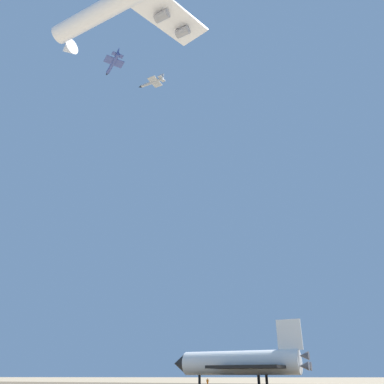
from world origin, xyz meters
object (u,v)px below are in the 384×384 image
at_px(chase_jet_lead, 152,82).
at_px(ground_crew_near_nose, 208,382).
at_px(space_shuttle, 238,363).
at_px(chase_jet_left_wing, 113,64).

xyz_separation_m(chase_jet_lead, ground_crew_near_nose, (-33.36, 47.96, -137.28)).
bearing_deg(space_shuttle, chase_jet_left_wing, 10.46).
bearing_deg(chase_jet_lead, ground_crew_near_nose, 141.00).
bearing_deg(chase_jet_left_wing, chase_jet_lead, -57.90).
height_order(chase_jet_left_wing, ground_crew_near_nose, chase_jet_left_wing).
relative_size(space_shuttle, chase_jet_lead, 2.52).
relative_size(chase_jet_lead, chase_jet_left_wing, 1.15).
xyz_separation_m(space_shuttle, chase_jet_left_wing, (48.25, -3.93, 118.84)).
xyz_separation_m(chase_jet_lead, chase_jet_left_wing, (8.61, 29.74, -14.03)).
height_order(space_shuttle, ground_crew_near_nose, space_shuttle).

